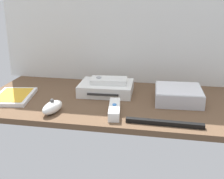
# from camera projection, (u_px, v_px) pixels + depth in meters

# --- Properties ---
(ground_plane) EXTENTS (1.00, 0.48, 0.02)m
(ground_plane) POSITION_uv_depth(u_px,v_px,m) (112.00, 102.00, 1.12)
(ground_plane) COLOR brown
(ground_plane) RESTS_ON ground
(back_wall) EXTENTS (1.10, 0.01, 0.64)m
(back_wall) POSITION_uv_depth(u_px,v_px,m) (123.00, 9.00, 1.25)
(back_wall) COLOR silver
(back_wall) RESTS_ON ground
(game_console) EXTENTS (0.22, 0.17, 0.04)m
(game_console) POSITION_uv_depth(u_px,v_px,m) (106.00, 88.00, 1.18)
(game_console) COLOR white
(game_console) RESTS_ON ground_plane
(mini_computer) EXTENTS (0.18, 0.18, 0.05)m
(mini_computer) POSITION_uv_depth(u_px,v_px,m) (178.00, 95.00, 1.09)
(mini_computer) COLOR silver
(mini_computer) RESTS_ON ground_plane
(game_case) EXTENTS (0.17, 0.21, 0.02)m
(game_case) POSITION_uv_depth(u_px,v_px,m) (14.00, 96.00, 1.13)
(game_case) COLOR white
(game_case) RESTS_ON ground_plane
(remote_wand) EXTENTS (0.06, 0.15, 0.03)m
(remote_wand) POSITION_uv_depth(u_px,v_px,m) (114.00, 109.00, 0.99)
(remote_wand) COLOR white
(remote_wand) RESTS_ON ground_plane
(remote_nunchuk) EXTENTS (0.06, 0.11, 0.05)m
(remote_nunchuk) POSITION_uv_depth(u_px,v_px,m) (52.00, 107.00, 0.99)
(remote_nunchuk) COLOR white
(remote_nunchuk) RESTS_ON ground_plane
(remote_classic_pad) EXTENTS (0.15, 0.09, 0.02)m
(remote_classic_pad) POSITION_uv_depth(u_px,v_px,m) (109.00, 81.00, 1.17)
(remote_classic_pad) COLOR white
(remote_classic_pad) RESTS_ON game_console
(sensor_bar) EXTENTS (0.24, 0.02, 0.01)m
(sensor_bar) POSITION_uv_depth(u_px,v_px,m) (164.00, 123.00, 0.90)
(sensor_bar) COLOR black
(sensor_bar) RESTS_ON ground_plane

